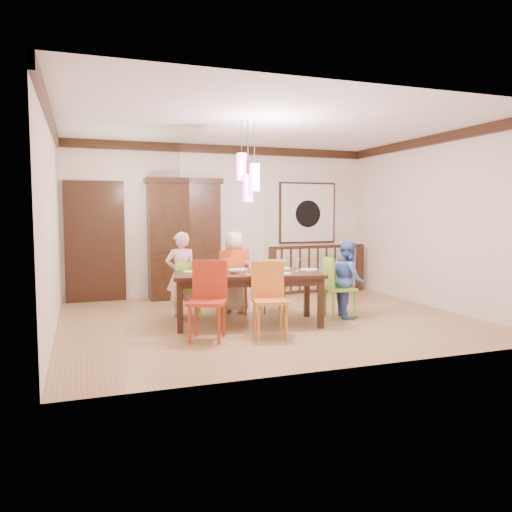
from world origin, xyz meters
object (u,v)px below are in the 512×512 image
object	(u,v)px
person_end_right	(348,279)
chair_far_left	(188,285)
dining_table	(248,278)
person_far_mid	(234,272)
balustrade	(318,268)
chair_end_right	(340,283)
person_far_left	(181,274)
china_hutch	(184,238)

from	to	relation	value
person_end_right	chair_far_left	bearing A→B (deg)	84.81
dining_table	person_far_mid	size ratio (longest dim) A/B	1.71
balustrade	chair_end_right	bearing A→B (deg)	-111.86
chair_end_right	balustrade	world-z (taller)	balustrade
chair_far_left	person_far_left	size ratio (longest dim) A/B	0.66
balustrade	person_far_left	distance (m)	3.25
china_hutch	person_far_mid	world-z (taller)	china_hutch
dining_table	person_far_left	distance (m)	1.18
person_far_mid	person_end_right	bearing A→B (deg)	178.66
chair_far_left	chair_end_right	distance (m)	2.33
person_far_left	person_far_mid	world-z (taller)	person_far_left
china_hutch	balustrade	size ratio (longest dim) A/B	1.05
chair_far_left	balustrade	size ratio (longest dim) A/B	0.41
dining_table	china_hutch	size ratio (longest dim) A/B	1.00
person_far_left	person_far_mid	size ratio (longest dim) A/B	1.00
chair_far_left	person_far_mid	size ratio (longest dim) A/B	0.66
china_hutch	person_far_mid	distance (m)	1.76
dining_table	person_end_right	world-z (taller)	person_end_right
chair_end_right	person_far_left	bearing A→B (deg)	74.60
chair_far_left	person_far_left	world-z (taller)	person_far_left
chair_end_right	balustrade	xyz separation A→B (m)	(0.72, 2.22, -0.03)
person_far_mid	person_end_right	world-z (taller)	person_far_mid
dining_table	chair_end_right	xyz separation A→B (m)	(1.46, -0.05, -0.14)
person_far_mid	person_end_right	size ratio (longest dim) A/B	1.11
china_hutch	person_far_left	size ratio (longest dim) A/B	1.71
dining_table	chair_far_left	world-z (taller)	chair_far_left
chair_far_left	chair_end_right	size ratio (longest dim) A/B	0.94
dining_table	chair_end_right	distance (m)	1.47
balustrade	person_far_mid	bearing A→B (deg)	-152.70
chair_end_right	balustrade	bearing A→B (deg)	-11.14
china_hutch	chair_end_right	bearing A→B (deg)	-53.66
chair_end_right	person_far_mid	world-z (taller)	person_far_mid
chair_end_right	person_far_left	distance (m)	2.45
china_hutch	balustrade	xyz separation A→B (m)	(2.61, -0.35, -0.62)
chair_end_right	person_far_mid	bearing A→B (deg)	63.14
balustrade	person_far_left	world-z (taller)	person_far_left
dining_table	person_far_left	world-z (taller)	person_far_left
balustrade	china_hutch	bearing A→B (deg)	168.67
person_far_left	china_hutch	bearing A→B (deg)	-102.23
balustrade	person_far_mid	size ratio (longest dim) A/B	1.62
dining_table	person_far_left	xyz separation A→B (m)	(-0.80, 0.87, -0.01)
chair_far_left	china_hutch	distance (m)	1.84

